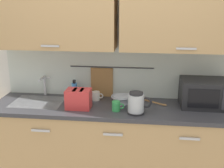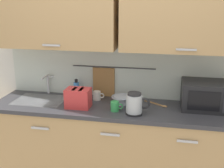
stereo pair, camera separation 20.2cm
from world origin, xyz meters
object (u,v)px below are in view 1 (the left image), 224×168
Objects in this scene: mixing_bowl at (121,99)px; wooden_spoon at (158,103)px; electric_kettle at (136,103)px; toaster at (79,99)px; mug_near_sink at (96,96)px; dish_soap_bottle at (74,90)px; microwave at (204,93)px; mug_by_kettle at (116,106)px.

mixing_bowl is 0.87× the size of wooden_spoon.
electric_kettle is 0.57m from toaster.
electric_kettle is at bearing -35.58° from mug_near_sink.
dish_soap_bottle is 0.33m from toaster.
microwave reaches higher than mug_near_sink.
toaster is (0.12, -0.31, 0.01)m from dish_soap_bottle.
mug_near_sink is 0.56× the size of mixing_bowl.
wooden_spoon is at bearing -6.13° from dish_soap_bottle.
mixing_bowl is (0.52, -0.11, -0.04)m from dish_soap_bottle.
mixing_bowl is at bearing 82.64° from mug_by_kettle.
mug_by_kettle is at bearing -97.36° from mixing_bowl.
electric_kettle is 0.78m from dish_soap_bottle.
dish_soap_bottle is 0.53m from mixing_bowl.
toaster is (-0.40, -0.19, 0.05)m from mixing_bowl.
mug_by_kettle is at bearing 168.29° from electric_kettle.
dish_soap_bottle reaches higher than mug_near_sink.
dish_soap_bottle is at bearing 151.26° from electric_kettle.
mug_near_sink and mug_by_kettle have the same top height.
microwave is 1.80× the size of toaster.
mug_near_sink reaches higher than mixing_bowl.
toaster is at bearing -69.00° from dish_soap_bottle.
mixing_bowl reaches higher than wooden_spoon.
dish_soap_bottle is at bearing 175.70° from microwave.
mixing_bowl is at bearing 121.87° from electric_kettle.
mixing_bowl is at bearing -177.49° from wooden_spoon.
toaster is at bearing -164.97° from wooden_spoon.
electric_kettle is at bearing -157.44° from microwave.
toaster is (-0.13, -0.24, 0.05)m from mug_near_sink.
toaster is 2.13× the size of mug_by_kettle.
wooden_spoon is at bearing 15.03° from toaster.
mug_near_sink is (-1.10, 0.04, -0.09)m from microwave.
microwave is 2.15× the size of mixing_bowl.
dish_soap_bottle is 0.77× the size of toaster.
mug_near_sink is at bearing 178.05° from microwave.
mug_by_kettle is 0.47m from wooden_spoon.
dish_soap_bottle is at bearing 173.87° from wooden_spoon.
mixing_bowl is 1.78× the size of mug_by_kettle.
microwave reaches higher than dish_soap_bottle.
mug_by_kettle is 0.49× the size of wooden_spoon.
mixing_bowl is 0.84× the size of toaster.
mixing_bowl is (-0.82, -0.01, -0.09)m from microwave.
dish_soap_bottle is 0.92× the size of mixing_bowl.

